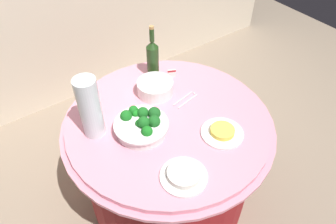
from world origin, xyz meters
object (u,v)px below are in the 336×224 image
label_placard_front (172,73)px  food_plate_rice (184,175)px  broccoli_bowl (142,125)px  plate_stack (155,88)px  wine_bottle (153,57)px  serving_tongs (186,99)px  food_plate_fried_egg (222,132)px  decorative_fruit_vase (91,111)px

label_placard_front → food_plate_rice: bearing=-121.6°
broccoli_bowl → plate_stack: bearing=43.8°
wine_bottle → serving_tongs: wine_bottle is taller
plate_stack → label_placard_front: size_ratio=3.82×
wine_bottle → food_plate_fried_egg: bearing=-89.0°
plate_stack → label_placard_front: 0.18m
wine_bottle → serving_tongs: size_ratio=2.00×
decorative_fruit_vase → label_placard_front: size_ratio=6.18×
plate_stack → food_plate_fried_egg: size_ratio=0.95×
plate_stack → wine_bottle: 0.20m
food_plate_fried_egg → food_plate_rice: food_plate_rice is taller
plate_stack → label_placard_front: bearing=22.5°
broccoli_bowl → food_plate_rice: (-0.00, -0.35, -0.03)m
serving_tongs → label_placard_front: size_ratio=3.05×
wine_bottle → food_plate_fried_egg: (0.01, -0.63, -0.12)m
broccoli_bowl → serving_tongs: 0.34m
food_plate_rice → broccoli_bowl: bearing=89.9°
decorative_fruit_vase → label_placard_front: 0.62m
food_plate_fried_egg → plate_stack: bearing=101.9°
food_plate_rice → label_placard_front: 0.75m
serving_tongs → broccoli_bowl: bearing=-169.6°
wine_bottle → label_placard_front: bearing=-46.9°
decorative_fruit_vase → food_plate_rice: 0.54m
wine_bottle → decorative_fruit_vase: 0.57m
serving_tongs → food_plate_fried_egg: 0.32m
serving_tongs → food_plate_fried_egg: size_ratio=0.76×
wine_bottle → plate_stack: bearing=-119.7°
broccoli_bowl → food_plate_fried_egg: bearing=-38.5°
food_plate_rice → serving_tongs: bearing=51.2°
plate_stack → food_plate_rice: size_ratio=0.95×
label_placard_front → decorative_fruit_vase: bearing=-165.9°
decorative_fruit_vase → serving_tongs: decorative_fruit_vase is taller
plate_stack → decorative_fruit_vase: (-0.43, -0.08, 0.11)m
broccoli_bowl → food_plate_fried_egg: size_ratio=1.27×
food_plate_rice → label_placard_front: bearing=58.4°
decorative_fruit_vase → food_plate_fried_egg: size_ratio=1.55×
broccoli_bowl → label_placard_front: 0.48m
plate_stack → food_plate_fried_egg: plate_stack is taller
serving_tongs → food_plate_rice: 0.53m
label_placard_front → broccoli_bowl: bearing=-144.1°
broccoli_bowl → serving_tongs: (0.33, 0.06, -0.04)m
serving_tongs → food_plate_fried_egg: bearing=-92.0°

